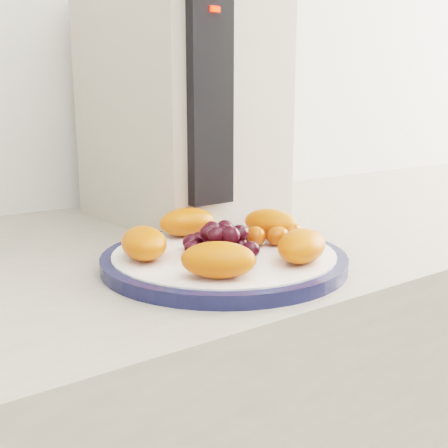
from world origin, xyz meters
TOP-DOWN VIEW (x-y plane):
  - plate_rim at (0.11, 1.06)m, footprint 0.28×0.28m
  - plate_face at (0.11, 1.06)m, footprint 0.26×0.26m
  - appliance_body at (0.21, 1.32)m, footprint 0.22×0.30m
  - appliance_panel at (0.16, 1.16)m, footprint 0.06×0.02m
  - appliance_led at (0.16, 1.15)m, footprint 0.01×0.01m
  - fruit_plate at (0.11, 1.06)m, footprint 0.24×0.24m

SIDE VIEW (x-z plane):
  - plate_rim at x=0.11m, z-range 0.90..0.91m
  - plate_face at x=0.11m, z-range 0.90..0.92m
  - fruit_plate at x=0.11m, z-range 0.92..0.95m
  - appliance_body at x=0.21m, z-range 0.90..1.27m
  - appliance_panel at x=0.16m, z-range 0.95..1.23m
  - appliance_led at x=0.16m, z-range 1.19..1.20m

